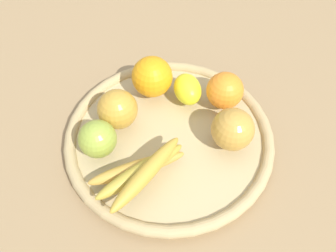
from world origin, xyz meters
TOP-DOWN VIEW (x-y plane):
  - ground_plane at (0.00, 0.00)m, footprint 2.40×2.40m
  - basket at (0.00, 0.00)m, footprint 0.40×0.40m
  - banana_bunch at (-0.10, 0.05)m, footprint 0.15×0.17m
  - lemon_0 at (0.09, -0.04)m, footprint 0.08×0.07m
  - orange_0 at (0.11, 0.03)m, footprint 0.10×0.10m
  - apple_2 at (-0.02, -0.11)m, footprint 0.11×0.11m
  - apple_1 at (0.02, 0.10)m, footprint 0.09×0.09m
  - apple_0 at (-0.04, 0.12)m, footprint 0.07×0.07m
  - orange_1 at (0.07, -0.11)m, footprint 0.10×0.10m

SIDE VIEW (x-z plane):
  - ground_plane at x=0.00m, z-range 0.00..0.00m
  - basket at x=0.00m, z-range 0.00..0.03m
  - banana_bunch at x=-0.10m, z-range 0.03..0.08m
  - lemon_0 at x=0.09m, z-range 0.03..0.08m
  - apple_0 at x=-0.04m, z-range 0.03..0.10m
  - orange_1 at x=0.07m, z-range 0.03..0.10m
  - apple_1 at x=0.02m, z-range 0.03..0.11m
  - apple_2 at x=-0.02m, z-range 0.03..0.11m
  - orange_0 at x=0.11m, z-range 0.03..0.11m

